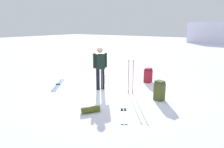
{
  "coord_description": "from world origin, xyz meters",
  "views": [
    {
      "loc": [
        4.31,
        -6.42,
        2.51
      ],
      "look_at": [
        0.0,
        0.0,
        0.7
      ],
      "focal_mm": 33.33,
      "sensor_mm": 36.0,
      "label": 1
    }
  ],
  "objects_px": {
    "skier_standing": "(100,66)",
    "backpack_large_dark": "(159,91)",
    "backpack_bright": "(148,76)",
    "ski_poles_planted_near": "(131,75)",
    "ski_pair_near": "(58,85)",
    "thermos_bottle": "(104,78)",
    "ski_poles_planted_far": "(101,71)",
    "ski_pair_far": "(123,110)",
    "sleeping_mat_rolled": "(91,110)"
  },
  "relations": [
    {
      "from": "ski_pair_near",
      "to": "sleeping_mat_rolled",
      "type": "height_order",
      "value": "sleeping_mat_rolled"
    },
    {
      "from": "skier_standing",
      "to": "backpack_bright",
      "type": "bearing_deg",
      "value": 60.78
    },
    {
      "from": "skier_standing",
      "to": "sleeping_mat_rolled",
      "type": "bearing_deg",
      "value": -60.27
    },
    {
      "from": "backpack_bright",
      "to": "ski_poles_planted_far",
      "type": "relative_size",
      "value": 0.46
    },
    {
      "from": "ski_poles_planted_far",
      "to": "ski_pair_far",
      "type": "bearing_deg",
      "value": -35.24
    },
    {
      "from": "backpack_large_dark",
      "to": "sleeping_mat_rolled",
      "type": "bearing_deg",
      "value": -121.3
    },
    {
      "from": "ski_pair_far",
      "to": "thermos_bottle",
      "type": "distance_m",
      "value": 3.6
    },
    {
      "from": "ski_poles_planted_far",
      "to": "thermos_bottle",
      "type": "xyz_separation_m",
      "value": [
        -0.75,
        1.24,
        -0.64
      ]
    },
    {
      "from": "ski_poles_planted_far",
      "to": "backpack_bright",
      "type": "bearing_deg",
      "value": 61.92
    },
    {
      "from": "ski_pair_far",
      "to": "backpack_large_dark",
      "type": "bearing_deg",
      "value": 68.28
    },
    {
      "from": "ski_pair_far",
      "to": "thermos_bottle",
      "type": "height_order",
      "value": "thermos_bottle"
    },
    {
      "from": "ski_pair_near",
      "to": "thermos_bottle",
      "type": "bearing_deg",
      "value": 55.14
    },
    {
      "from": "skier_standing",
      "to": "sleeping_mat_rolled",
      "type": "distance_m",
      "value": 2.45
    },
    {
      "from": "ski_pair_near",
      "to": "ski_poles_planted_far",
      "type": "xyz_separation_m",
      "value": [
        1.95,
        0.48,
        0.76
      ]
    },
    {
      "from": "ski_pair_near",
      "to": "backpack_bright",
      "type": "bearing_deg",
      "value": 39.85
    },
    {
      "from": "backpack_bright",
      "to": "sleeping_mat_rolled",
      "type": "height_order",
      "value": "backpack_bright"
    },
    {
      "from": "ski_poles_planted_far",
      "to": "ski_pair_near",
      "type": "bearing_deg",
      "value": -166.21
    },
    {
      "from": "backpack_large_dark",
      "to": "thermos_bottle",
      "type": "relative_size",
      "value": 2.66
    },
    {
      "from": "thermos_bottle",
      "to": "ski_poles_planted_far",
      "type": "bearing_deg",
      "value": -58.79
    },
    {
      "from": "ski_poles_planted_near",
      "to": "sleeping_mat_rolled",
      "type": "bearing_deg",
      "value": -93.21
    },
    {
      "from": "ski_pair_far",
      "to": "ski_poles_planted_far",
      "type": "xyz_separation_m",
      "value": [
        -1.81,
        1.28,
        0.76
      ]
    },
    {
      "from": "skier_standing",
      "to": "ski_poles_planted_near",
      "type": "distance_m",
      "value": 1.3
    },
    {
      "from": "backpack_large_dark",
      "to": "thermos_bottle",
      "type": "bearing_deg",
      "value": 160.88
    },
    {
      "from": "skier_standing",
      "to": "ski_pair_far",
      "type": "distance_m",
      "value": 2.46
    },
    {
      "from": "backpack_large_dark",
      "to": "backpack_bright",
      "type": "relative_size",
      "value": 1.07
    },
    {
      "from": "ski_pair_near",
      "to": "ski_poles_planted_near",
      "type": "relative_size",
      "value": 1.27
    },
    {
      "from": "backpack_large_dark",
      "to": "ski_poles_planted_far",
      "type": "relative_size",
      "value": 0.49
    },
    {
      "from": "backpack_large_dark",
      "to": "ski_poles_planted_near",
      "type": "distance_m",
      "value": 1.23
    },
    {
      "from": "ski_pair_near",
      "to": "backpack_large_dark",
      "type": "bearing_deg",
      "value": 8.29
    },
    {
      "from": "backpack_large_dark",
      "to": "thermos_bottle",
      "type": "height_order",
      "value": "backpack_large_dark"
    },
    {
      "from": "skier_standing",
      "to": "backpack_large_dark",
      "type": "distance_m",
      "value": 2.51
    },
    {
      "from": "ski_poles_planted_near",
      "to": "skier_standing",
      "type": "bearing_deg",
      "value": -170.4
    },
    {
      "from": "ski_pair_near",
      "to": "sleeping_mat_rolled",
      "type": "xyz_separation_m",
      "value": [
        3.05,
        -1.49,
        0.08
      ]
    },
    {
      "from": "sleeping_mat_rolled",
      "to": "ski_pair_near",
      "type": "bearing_deg",
      "value": 153.97
    },
    {
      "from": "thermos_bottle",
      "to": "backpack_bright",
      "type": "bearing_deg",
      "value": 24.09
    },
    {
      "from": "backpack_bright",
      "to": "thermos_bottle",
      "type": "distance_m",
      "value": 2.04
    },
    {
      "from": "skier_standing",
      "to": "ski_pair_far",
      "type": "xyz_separation_m",
      "value": [
        1.85,
        -1.31,
        -0.94
      ]
    },
    {
      "from": "ski_pair_far",
      "to": "sleeping_mat_rolled",
      "type": "bearing_deg",
      "value": -136.31
    },
    {
      "from": "ski_pair_near",
      "to": "thermos_bottle",
      "type": "relative_size",
      "value": 6.19
    },
    {
      "from": "ski_pair_near",
      "to": "ski_pair_far",
      "type": "distance_m",
      "value": 3.85
    },
    {
      "from": "ski_poles_planted_far",
      "to": "skier_standing",
      "type": "bearing_deg",
      "value": 148.22
    },
    {
      "from": "ski_pair_near",
      "to": "backpack_large_dark",
      "type": "relative_size",
      "value": 2.33
    },
    {
      "from": "backpack_large_dark",
      "to": "thermos_bottle",
      "type": "xyz_separation_m",
      "value": [
        -3.14,
        1.09,
        -0.21
      ]
    },
    {
      "from": "sleeping_mat_rolled",
      "to": "backpack_bright",
      "type": "bearing_deg",
      "value": 89.89
    },
    {
      "from": "skier_standing",
      "to": "backpack_bright",
      "type": "xyz_separation_m",
      "value": [
        1.14,
        2.05,
        -0.64
      ]
    },
    {
      "from": "skier_standing",
      "to": "ski_poles_planted_far",
      "type": "relative_size",
      "value": 1.22
    },
    {
      "from": "ski_pair_near",
      "to": "ski_pair_far",
      "type": "height_order",
      "value": "same"
    },
    {
      "from": "skier_standing",
      "to": "ski_poles_planted_far",
      "type": "height_order",
      "value": "skier_standing"
    },
    {
      "from": "skier_standing",
      "to": "backpack_large_dark",
      "type": "bearing_deg",
      "value": 3.03
    },
    {
      "from": "backpack_bright",
      "to": "ski_poles_planted_far",
      "type": "bearing_deg",
      "value": -118.08
    }
  ]
}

